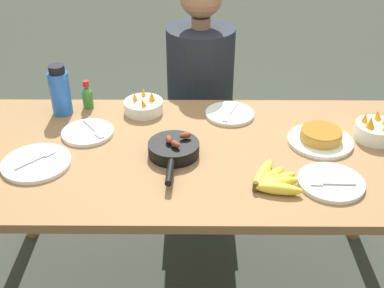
{
  "coord_description": "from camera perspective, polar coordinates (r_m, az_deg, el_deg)",
  "views": [
    {
      "loc": [
        0.01,
        -1.57,
        1.79
      ],
      "look_at": [
        0.0,
        0.0,
        0.81
      ],
      "focal_mm": 45.0,
      "sensor_mm": 36.0,
      "label": 1
    }
  ],
  "objects": [
    {
      "name": "frittata_plate_center",
      "position": [
        1.97,
        15.0,
        0.71
      ],
      "size": [
        0.26,
        0.26,
        0.06
      ],
      "color": "white",
      "rests_on": "dining_table"
    },
    {
      "name": "skillet",
      "position": [
        1.82,
        -2.19,
        -0.63
      ],
      "size": [
        0.2,
        0.33,
        0.08
      ],
      "rotation": [
        0.0,
        0.0,
        4.67
      ],
      "color": "black",
      "rests_on": "dining_table"
    },
    {
      "name": "person_figure",
      "position": [
        2.6,
        0.95,
        3.25
      ],
      "size": [
        0.38,
        0.38,
        1.29
      ],
      "color": "black",
      "rests_on": "ground_plane"
    },
    {
      "name": "empty_plate_far_right",
      "position": [
        2.11,
        4.49,
        3.58
      ],
      "size": [
        0.21,
        0.21,
        0.02
      ],
      "color": "white",
      "rests_on": "dining_table"
    },
    {
      "name": "water_bottle",
      "position": [
        2.16,
        -15.38,
        6.06
      ],
      "size": [
        0.09,
        0.09,
        0.22
      ],
      "color": "blue",
      "rests_on": "dining_table"
    },
    {
      "name": "fruit_bowl_mango",
      "position": [
        2.06,
        20.95,
        1.54
      ],
      "size": [
        0.17,
        0.17,
        0.11
      ],
      "color": "white",
      "rests_on": "dining_table"
    },
    {
      "name": "empty_plate_near_front",
      "position": [
        1.87,
        -17.96,
        -2.16
      ],
      "size": [
        0.25,
        0.25,
        0.02
      ],
      "color": "white",
      "rests_on": "dining_table"
    },
    {
      "name": "banana_bunch",
      "position": [
        1.69,
        9.43,
        -4.32
      ],
      "size": [
        0.18,
        0.21,
        0.04
      ],
      "color": "yellow",
      "rests_on": "dining_table"
    },
    {
      "name": "fruit_bowl_citrus",
      "position": [
        2.13,
        -5.75,
        4.55
      ],
      "size": [
        0.17,
        0.17,
        0.1
      ],
      "color": "white",
      "rests_on": "dining_table"
    },
    {
      "name": "dining_table",
      "position": [
        1.92,
        0.0,
        -3.24
      ],
      "size": [
        1.84,
        0.87,
        0.78
      ],
      "color": "olive",
      "rests_on": "ground_plane"
    },
    {
      "name": "empty_plate_mid_edge",
      "position": [
        2.01,
        -12.25,
        1.34
      ],
      "size": [
        0.21,
        0.21,
        0.02
      ],
      "color": "white",
      "rests_on": "dining_table"
    },
    {
      "name": "hot_sauce_bottle",
      "position": [
        2.2,
        -12.3,
        5.58
      ],
      "size": [
        0.05,
        0.05,
        0.13
      ],
      "color": "#337F2D",
      "rests_on": "dining_table"
    },
    {
      "name": "empty_plate_far_left",
      "position": [
        1.75,
        16.14,
        -4.39
      ],
      "size": [
        0.23,
        0.23,
        0.02
      ],
      "color": "white",
      "rests_on": "dining_table"
    }
  ]
}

